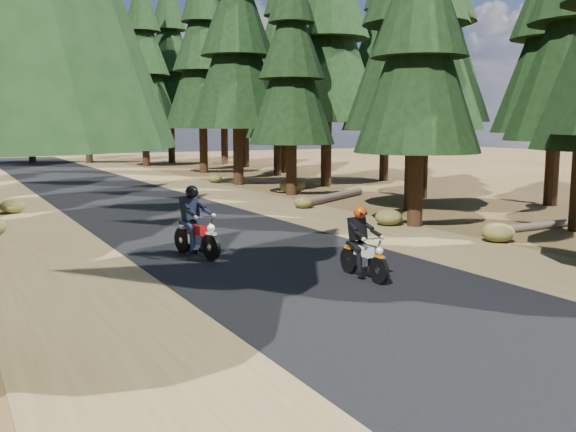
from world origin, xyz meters
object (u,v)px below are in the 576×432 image
object	(u,v)px
log_near	(334,197)
rider_follow	(196,233)
log_far	(537,226)
rider_lead	(364,255)

from	to	relation	value
log_near	rider_follow	bearing A→B (deg)	-169.86
log_far	rider_lead	size ratio (longest dim) A/B	2.73
log_near	rider_lead	distance (m)	13.54
log_near	log_far	distance (m)	9.27
log_near	rider_follow	distance (m)	12.07
rider_lead	rider_follow	xyz separation A→B (m)	(-2.21, 3.67, 0.07)
log_near	rider_follow	xyz separation A→B (m)	(-8.97, -8.07, 0.41)
log_near	rider_lead	bearing A→B (deg)	-151.75
log_near	rider_follow	world-z (taller)	rider_follow
log_far	rider_lead	distance (m)	8.49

